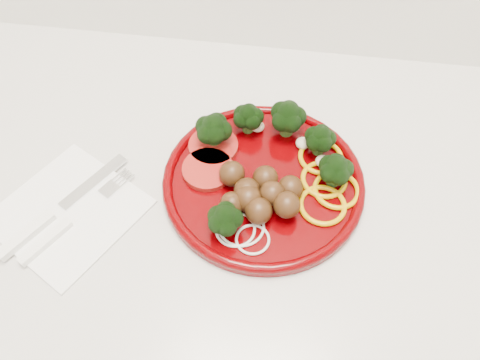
# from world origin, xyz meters

# --- Properties ---
(counter) EXTENTS (2.40, 0.60, 0.90)m
(counter) POSITION_xyz_m (0.00, 1.70, 0.45)
(counter) COLOR beige
(counter) RESTS_ON ground
(plate) EXTENTS (0.27, 0.27, 0.06)m
(plate) POSITION_xyz_m (0.16, 1.72, 0.92)
(plate) COLOR #440002
(plate) RESTS_ON counter
(napkin) EXTENTS (0.22, 0.22, 0.00)m
(napkin) POSITION_xyz_m (-0.08, 1.63, 0.90)
(napkin) COLOR white
(napkin) RESTS_ON counter
(knife) EXTENTS (0.12, 0.18, 0.01)m
(knife) POSITION_xyz_m (-0.10, 1.62, 0.91)
(knife) COLOR silver
(knife) RESTS_ON napkin
(fork) EXTENTS (0.10, 0.16, 0.01)m
(fork) POSITION_xyz_m (-0.08, 1.60, 0.91)
(fork) COLOR white
(fork) RESTS_ON napkin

